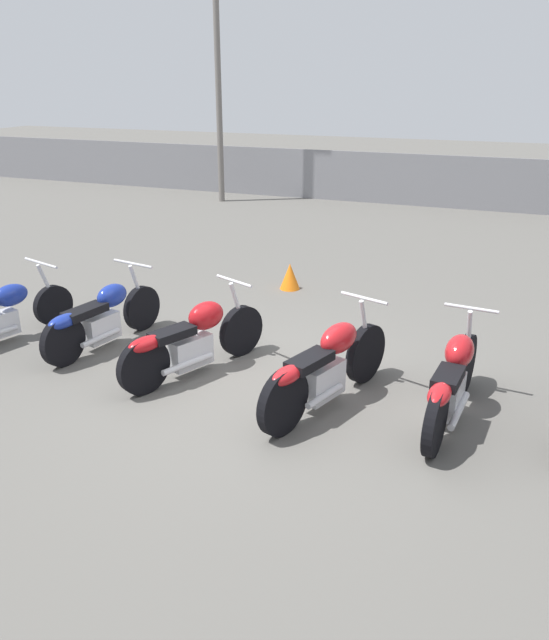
{
  "coord_description": "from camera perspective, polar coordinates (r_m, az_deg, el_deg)",
  "views": [
    {
      "loc": [
        2.41,
        -5.83,
        3.27
      ],
      "look_at": [
        0.0,
        0.36,
        0.65
      ],
      "focal_mm": 35.0,
      "sensor_mm": 36.0,
      "label": 1
    }
  ],
  "objects": [
    {
      "name": "motorcycle_slot_1",
      "position": [
        8.18,
        -15.54,
        0.23
      ],
      "size": [
        0.69,
        1.95,
        0.98
      ],
      "rotation": [
        0.0,
        0.0,
        -0.19
      ],
      "color": "black",
      "rests_on": "ground_plane"
    },
    {
      "name": "fence_back",
      "position": [
        17.27,
        13.31,
        12.3
      ],
      "size": [
        40.0,
        0.04,
        1.35
      ],
      "color": "gray",
      "rests_on": "ground_plane"
    },
    {
      "name": "light_pole_left",
      "position": [
        17.43,
        -5.27,
        23.8
      ],
      "size": [
        0.7,
        0.35,
        6.67
      ],
      "color": "slate",
      "rests_on": "ground_plane"
    },
    {
      "name": "ground_plane",
      "position": [
        7.1,
        -1.07,
        -5.9
      ],
      "size": [
        60.0,
        60.0,
        0.0
      ],
      "primitive_type": "plane",
      "color": "#5B5954"
    },
    {
      "name": "motorcycle_slot_2",
      "position": [
        7.23,
        -7.49,
        -1.79
      ],
      "size": [
        0.99,
        1.94,
        1.0
      ],
      "rotation": [
        0.0,
        0.0,
        -0.41
      ],
      "color": "black",
      "rests_on": "ground_plane"
    },
    {
      "name": "motorcycle_slot_3",
      "position": [
        6.48,
        4.75,
        -4.32
      ],
      "size": [
        0.88,
        2.07,
        1.05
      ],
      "rotation": [
        0.0,
        0.0,
        -0.33
      ],
      "color": "black",
      "rests_on": "ground_plane"
    },
    {
      "name": "motorcycle_slot_4",
      "position": [
        6.45,
        15.98,
        -5.43
      ],
      "size": [
        0.55,
        2.05,
        1.02
      ],
      "rotation": [
        0.0,
        0.0,
        -0.1
      ],
      "color": "black",
      "rests_on": "ground_plane"
    },
    {
      "name": "traffic_cone_near",
      "position": [
        10.17,
        1.42,
        4.02
      ],
      "size": [
        0.33,
        0.33,
        0.43
      ],
      "color": "orange",
      "rests_on": "ground_plane"
    }
  ]
}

